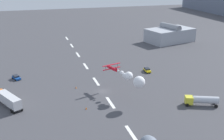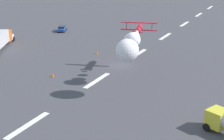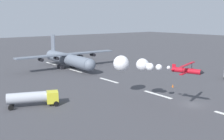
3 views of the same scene
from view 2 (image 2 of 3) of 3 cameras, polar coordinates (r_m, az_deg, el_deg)
name	(u,v)px [view 2 (image 2 of 3)]	position (r m, az deg, el deg)	size (l,w,h in m)	color
ground_plane	(120,66)	(66.23, 1.34, 0.74)	(440.00, 440.00, 0.00)	#424247
runway_stripe_0	(210,7)	(141.56, 16.02, 9.99)	(8.00, 0.90, 0.01)	white
runway_stripe_1	(199,15)	(124.23, 14.28, 8.93)	(8.00, 0.90, 0.01)	white
runway_stripe_2	(184,24)	(107.11, 11.99, 7.52)	(8.00, 0.90, 0.01)	white
runway_stripe_3	(165,36)	(90.31, 8.87, 5.56)	(8.00, 0.90, 0.01)	white
runway_stripe_4	(138,54)	(74.04, 4.39, 2.70)	(8.00, 0.90, 0.01)	white
runway_stripe_5	(97,80)	(58.76, -2.49, -1.73)	(8.00, 0.90, 0.01)	white
runway_stripe_6	(28,125)	(45.47, -13.86, -8.91)	(8.00, 0.90, 0.01)	white
stunt_biplane_red	(131,44)	(53.24, 3.11, 4.43)	(18.70, 9.04, 3.41)	red
followme_car_yellow	(62,28)	(95.85, -8.36, 6.88)	(4.59, 3.35, 1.52)	#194CA5
traffic_cone_near	(97,52)	(73.80, -2.56, 2.98)	(0.44, 0.44, 0.75)	orange
traffic_cone_far	(53,75)	(61.12, -9.87, -0.79)	(0.44, 0.44, 0.75)	orange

